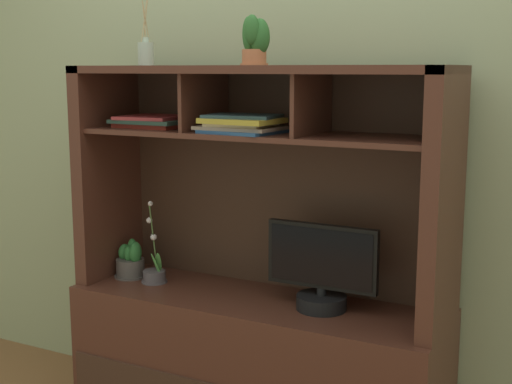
{
  "coord_description": "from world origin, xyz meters",
  "views": [
    {
      "loc": [
        1.25,
        -2.38,
        1.49
      ],
      "look_at": [
        0.0,
        0.0,
        1.02
      ],
      "focal_mm": 49.43,
      "sensor_mm": 36.0,
      "label": 1
    }
  ],
  "objects_px": {
    "potted_fern": "(131,263)",
    "diffuser_bottle": "(146,53)",
    "magazine_stack_centre": "(242,124)",
    "potted_succulent": "(255,42)",
    "tv_monitor": "(322,273)",
    "magazine_stack_left": "(156,121)",
    "media_console": "(257,330)",
    "potted_orchid": "(154,272)"
  },
  "relations": [
    {
      "from": "media_console",
      "to": "tv_monitor",
      "type": "xyz_separation_m",
      "value": [
        0.29,
        -0.02,
        0.28
      ]
    },
    {
      "from": "potted_fern",
      "to": "magazine_stack_left",
      "type": "relative_size",
      "value": 0.53
    },
    {
      "from": "potted_succulent",
      "to": "diffuser_bottle",
      "type": "bearing_deg",
      "value": -178.7
    },
    {
      "from": "media_console",
      "to": "tv_monitor",
      "type": "distance_m",
      "value": 0.4
    },
    {
      "from": "magazine_stack_centre",
      "to": "magazine_stack_left",
      "type": "bearing_deg",
      "value": 171.39
    },
    {
      "from": "potted_orchid",
      "to": "magazine_stack_centre",
      "type": "height_order",
      "value": "magazine_stack_centre"
    },
    {
      "from": "tv_monitor",
      "to": "potted_fern",
      "type": "distance_m",
      "value": 0.9
    },
    {
      "from": "tv_monitor",
      "to": "magazine_stack_centre",
      "type": "xyz_separation_m",
      "value": [
        -0.31,
        -0.05,
        0.55
      ]
    },
    {
      "from": "potted_orchid",
      "to": "magazine_stack_centre",
      "type": "distance_m",
      "value": 0.79
    },
    {
      "from": "potted_orchid",
      "to": "potted_fern",
      "type": "relative_size",
      "value": 2.14
    },
    {
      "from": "media_console",
      "to": "potted_fern",
      "type": "bearing_deg",
      "value": -178.7
    },
    {
      "from": "potted_orchid",
      "to": "potted_fern",
      "type": "height_order",
      "value": "potted_orchid"
    },
    {
      "from": "diffuser_bottle",
      "to": "potted_fern",
      "type": "bearing_deg",
      "value": 171.28
    },
    {
      "from": "magazine_stack_left",
      "to": "tv_monitor",
      "type": "bearing_deg",
      "value": -1.31
    },
    {
      "from": "media_console",
      "to": "potted_succulent",
      "type": "height_order",
      "value": "potted_succulent"
    },
    {
      "from": "potted_orchid",
      "to": "diffuser_bottle",
      "type": "bearing_deg",
      "value": -177.55
    },
    {
      "from": "potted_orchid",
      "to": "magazine_stack_centre",
      "type": "relative_size",
      "value": 1.11
    },
    {
      "from": "tv_monitor",
      "to": "diffuser_bottle",
      "type": "relative_size",
      "value": 1.65
    },
    {
      "from": "media_console",
      "to": "magazine_stack_centre",
      "type": "relative_size",
      "value": 4.74
    },
    {
      "from": "tv_monitor",
      "to": "magazine_stack_left",
      "type": "distance_m",
      "value": 0.93
    },
    {
      "from": "tv_monitor",
      "to": "magazine_stack_left",
      "type": "relative_size",
      "value": 1.4
    },
    {
      "from": "magazine_stack_centre",
      "to": "potted_fern",
      "type": "bearing_deg",
      "value": 174.75
    },
    {
      "from": "tv_monitor",
      "to": "potted_orchid",
      "type": "distance_m",
      "value": 0.77
    },
    {
      "from": "potted_fern",
      "to": "magazine_stack_centre",
      "type": "relative_size",
      "value": 0.52
    },
    {
      "from": "potted_orchid",
      "to": "potted_fern",
      "type": "xyz_separation_m",
      "value": [
        -0.14,
        0.02,
        0.02
      ]
    },
    {
      "from": "potted_fern",
      "to": "diffuser_bottle",
      "type": "relative_size",
      "value": 0.63
    },
    {
      "from": "potted_orchid",
      "to": "diffuser_bottle",
      "type": "distance_m",
      "value": 0.92
    },
    {
      "from": "media_console",
      "to": "magazine_stack_centre",
      "type": "height_order",
      "value": "media_console"
    },
    {
      "from": "magazine_stack_centre",
      "to": "potted_succulent",
      "type": "distance_m",
      "value": 0.31
    },
    {
      "from": "potted_fern",
      "to": "potted_succulent",
      "type": "bearing_deg",
      "value": -0.75
    },
    {
      "from": "diffuser_bottle",
      "to": "potted_succulent",
      "type": "bearing_deg",
      "value": 1.3
    },
    {
      "from": "tv_monitor",
      "to": "potted_succulent",
      "type": "distance_m",
      "value": 0.9
    },
    {
      "from": "magazine_stack_centre",
      "to": "media_console",
      "type": "bearing_deg",
      "value": 68.76
    },
    {
      "from": "media_console",
      "to": "diffuser_bottle",
      "type": "distance_m",
      "value": 1.2
    },
    {
      "from": "tv_monitor",
      "to": "potted_succulent",
      "type": "relative_size",
      "value": 2.36
    },
    {
      "from": "potted_orchid",
      "to": "potted_fern",
      "type": "distance_m",
      "value": 0.14
    },
    {
      "from": "tv_monitor",
      "to": "diffuser_bottle",
      "type": "bearing_deg",
      "value": -178.86
    },
    {
      "from": "media_console",
      "to": "potted_orchid",
      "type": "relative_size",
      "value": 4.27
    },
    {
      "from": "media_console",
      "to": "potted_orchid",
      "type": "height_order",
      "value": "media_console"
    },
    {
      "from": "potted_orchid",
      "to": "magazine_stack_left",
      "type": "distance_m",
      "value": 0.64
    },
    {
      "from": "magazine_stack_left",
      "to": "magazine_stack_centre",
      "type": "xyz_separation_m",
      "value": [
        0.45,
        -0.07,
        0.01
      ]
    },
    {
      "from": "media_console",
      "to": "tv_monitor",
      "type": "relative_size",
      "value": 3.47
    }
  ]
}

